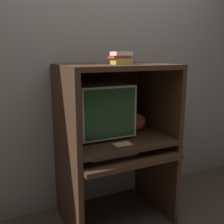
{
  "coord_description": "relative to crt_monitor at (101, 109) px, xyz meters",
  "views": [
    {
      "loc": [
        -0.93,
        -1.54,
        1.42
      ],
      "look_at": [
        -0.03,
        0.33,
        0.96
      ],
      "focal_mm": 42.0,
      "sensor_mm": 36.0,
      "label": 1
    }
  ],
  "objects": [
    {
      "name": "wall_back",
      "position": [
        0.1,
        0.32,
        0.32
      ],
      "size": [
        6.0,
        0.06,
        2.6
      ],
      "color": "gray",
      "rests_on": "ground_plane"
    },
    {
      "name": "desk_base",
      "position": [
        0.1,
        -0.12,
        -0.56
      ],
      "size": [
        0.88,
        0.72,
        0.66
      ],
      "color": "#382316",
      "rests_on": "ground_plane"
    },
    {
      "name": "desk_monitor_shelf",
      "position": [
        0.1,
        -0.07,
        -0.25
      ],
      "size": [
        0.88,
        0.66,
        0.09
      ],
      "color": "#382316",
      "rests_on": "desk_base"
    },
    {
      "name": "hutch_upper",
      "position": [
        0.1,
        -0.04,
        0.17
      ],
      "size": [
        0.88,
        0.66,
        0.59
      ],
      "color": "#382316",
      "rests_on": "desk_monitor_shelf"
    },
    {
      "name": "crt_monitor",
      "position": [
        0.0,
        0.0,
        0.0
      ],
      "size": [
        0.45,
        0.41,
        0.43
      ],
      "color": "beige",
      "rests_on": "desk_monitor_shelf"
    },
    {
      "name": "keyboard",
      "position": [
        -0.01,
        -0.23,
        -0.31
      ],
      "size": [
        0.38,
        0.15,
        0.03
      ],
      "color": "beige",
      "rests_on": "desk_base"
    },
    {
      "name": "mouse",
      "position": [
        0.24,
        -0.24,
        -0.3
      ],
      "size": [
        0.07,
        0.05,
        0.03
      ],
      "color": "black",
      "rests_on": "desk_base"
    },
    {
      "name": "snack_bag",
      "position": [
        0.33,
        -0.0,
        -0.14
      ],
      "size": [
        0.19,
        0.15,
        0.16
      ],
      "color": "#BC382D",
      "rests_on": "desk_monitor_shelf"
    },
    {
      "name": "book_stack",
      "position": [
        0.11,
        -0.16,
        0.42
      ],
      "size": [
        0.16,
        0.11,
        0.1
      ],
      "color": "gold",
      "rests_on": "hutch_upper"
    },
    {
      "name": "paper_card",
      "position": [
        0.06,
        -0.28,
        -0.22
      ],
      "size": [
        0.13,
        0.09,
        0.0
      ],
      "color": "#CCB28C",
      "rests_on": "desk_monitor_shelf"
    }
  ]
}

